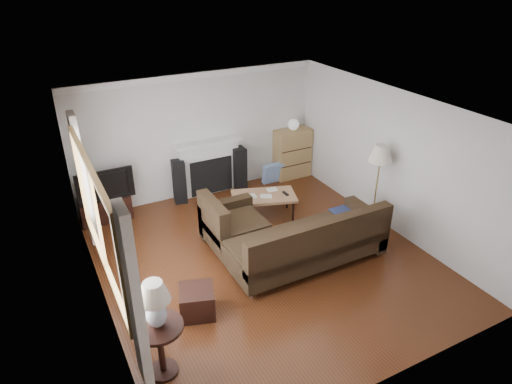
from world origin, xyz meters
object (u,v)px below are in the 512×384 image
side_table (161,349)px  coffee_table (264,206)px  floor_lamp (376,188)px  bookshelf (292,153)px  sectional_sofa (307,239)px  tv_stand (106,209)px

side_table → coffee_table: bearing=43.6°
floor_lamp → coffee_table: bearing=141.3°
bookshelf → side_table: bearing=-136.8°
bookshelf → sectional_sofa: bookshelf is taller
tv_stand → sectional_sofa: sectional_sofa is taller
tv_stand → coffee_table: size_ratio=0.78×
tv_stand → sectional_sofa: bearing=-48.2°
tv_stand → coffee_table: 2.95m
tv_stand → coffee_table: bearing=-25.3°
bookshelf → side_table: (-4.22, -3.96, -0.19)m
bookshelf → tv_stand: bearing=-179.6°
bookshelf → sectional_sofa: 3.28m
coffee_table → floor_lamp: floor_lamp is taller
tv_stand → bookshelf: 4.10m
tv_stand → side_table: (-0.14, -3.93, 0.13)m
tv_stand → floor_lamp: 4.96m
tv_stand → floor_lamp: bearing=-30.7°
bookshelf → coffee_table: size_ratio=0.93×
bookshelf → coffee_table: bearing=-137.6°
sectional_sofa → floor_lamp: size_ratio=1.73×
tv_stand → side_table: side_table is taller
tv_stand → sectional_sofa: size_ratio=0.33×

